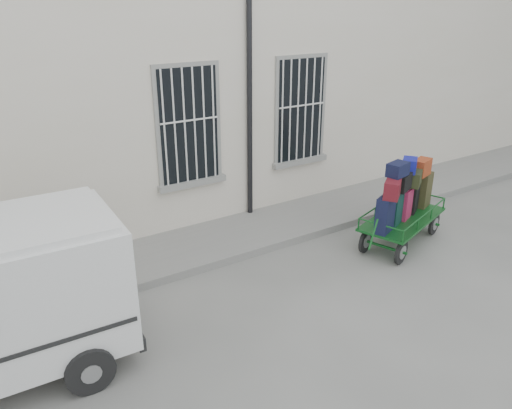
% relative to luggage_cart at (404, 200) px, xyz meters
% --- Properties ---
extents(ground, '(80.00, 80.00, 0.00)m').
position_rel_luggage_cart_xyz_m(ground, '(-2.80, -0.28, -0.91)').
color(ground, slate).
rests_on(ground, ground).
extents(building, '(24.00, 5.15, 6.00)m').
position_rel_luggage_cart_xyz_m(building, '(-2.80, 5.22, 2.09)').
color(building, beige).
rests_on(building, ground).
extents(sidewalk, '(24.00, 1.70, 0.15)m').
position_rel_luggage_cart_xyz_m(sidewalk, '(-2.80, 1.92, -0.84)').
color(sidewalk, gray).
rests_on(sidewalk, ground).
extents(luggage_cart, '(2.48, 1.54, 1.79)m').
position_rel_luggage_cart_xyz_m(luggage_cart, '(0.00, 0.00, 0.00)').
color(luggage_cart, black).
rests_on(luggage_cart, ground).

